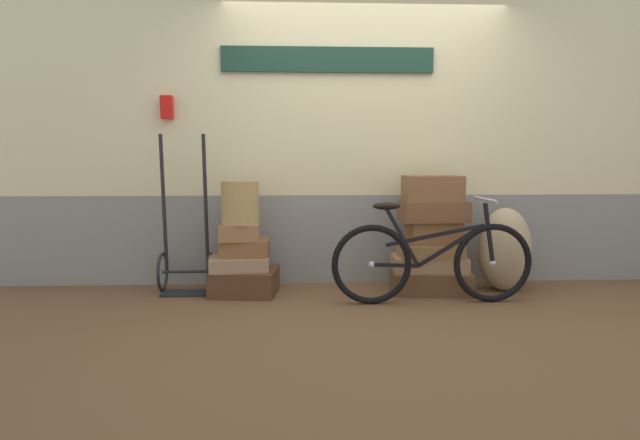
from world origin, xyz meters
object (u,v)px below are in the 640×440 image
object	(u,v)px
suitcase_1	(239,263)
suitcase_4	(431,282)
suitcase_2	(245,248)
suitcase_6	(430,251)
suitcase_8	(433,211)
luggage_trolley	(186,258)
suitcase_7	(434,232)
suitcase_3	(239,232)
burlap_sack	(504,249)
suitcase_0	(245,282)
suitcase_9	(432,188)
suitcase_5	(429,263)
wicker_basket	(240,202)
bicycle	(432,261)

from	to	relation	value
suitcase_1	suitcase_4	distance (m)	1.66
suitcase_2	suitcase_4	bearing A→B (deg)	-0.55
suitcase_2	suitcase_6	xyz separation A→B (m)	(1.58, -0.05, -0.03)
suitcase_8	luggage_trolley	distance (m)	2.17
suitcase_7	suitcase_3	bearing A→B (deg)	178.02
suitcase_1	burlap_sack	distance (m)	2.30
suitcase_4	luggage_trolley	size ratio (longest dim) A/B	0.49
suitcase_1	suitcase_3	size ratio (longest dim) A/B	1.47
suitcase_1	luggage_trolley	world-z (taller)	luggage_trolley
suitcase_0	suitcase_7	bearing A→B (deg)	7.47
suitcase_0	suitcase_2	bearing A→B (deg)	84.74
suitcase_2	luggage_trolley	world-z (taller)	luggage_trolley
suitcase_9	burlap_sack	size ratio (longest dim) A/B	0.66
burlap_sack	suitcase_1	bearing A→B (deg)	-179.81
luggage_trolley	burlap_sack	xyz separation A→B (m)	(2.76, -0.09, 0.07)
suitcase_5	suitcase_9	bearing A→B (deg)	3.09
suitcase_4	suitcase_9	xyz separation A→B (m)	(0.00, 0.04, 0.80)
suitcase_1	suitcase_9	size ratio (longest dim) A/B	1.01
luggage_trolley	suitcase_6	bearing A→B (deg)	-3.72
suitcase_4	suitcase_7	distance (m)	0.43
suitcase_4	suitcase_9	world-z (taller)	suitcase_9
suitcase_7	suitcase_9	world-z (taller)	suitcase_9
suitcase_7	burlap_sack	bearing A→B (deg)	-3.40
suitcase_8	burlap_sack	distance (m)	0.72
suitcase_6	suitcase_7	world-z (taller)	suitcase_7
suitcase_6	wicker_basket	world-z (taller)	wicker_basket
suitcase_5	wicker_basket	world-z (taller)	wicker_basket
suitcase_7	luggage_trolley	world-z (taller)	luggage_trolley
suitcase_7	bicycle	distance (m)	0.43
bicycle	suitcase_3	bearing A→B (deg)	167.35
suitcase_9	burlap_sack	xyz separation A→B (m)	(0.65, -0.00, -0.53)
suitcase_2	suitcase_8	xyz separation A→B (m)	(1.61, -0.01, 0.30)
suitcase_0	suitcase_1	world-z (taller)	suitcase_1
suitcase_9	suitcase_6	bearing A→B (deg)	-108.96
luggage_trolley	suitcase_3	bearing A→B (deg)	-14.53
suitcase_7	suitcase_5	bearing A→B (deg)	177.18
suitcase_5	luggage_trolley	world-z (taller)	luggage_trolley
suitcase_1	wicker_basket	bearing A→B (deg)	-31.65
wicker_basket	bicycle	size ratio (longest dim) A/B	0.23
luggage_trolley	bicycle	world-z (taller)	luggage_trolley
suitcase_4	suitcase_8	xyz separation A→B (m)	(0.02, 0.04, 0.61)
suitcase_9	luggage_trolley	distance (m)	2.20
suitcase_1	luggage_trolley	xyz separation A→B (m)	(-0.46, 0.10, 0.02)
suitcase_6	wicker_basket	size ratio (longest dim) A/B	1.45
suitcase_1	suitcase_9	distance (m)	1.76
suitcase_9	suitcase_7	bearing A→B (deg)	0.47
suitcase_8	luggage_trolley	xyz separation A→B (m)	(-2.13, 0.09, -0.41)
suitcase_1	suitcase_7	distance (m)	1.69
suitcase_4	wicker_basket	distance (m)	1.77
suitcase_3	wicker_basket	xyz separation A→B (m)	(0.01, 0.01, 0.25)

